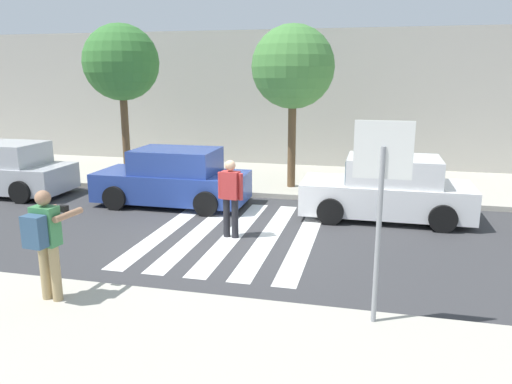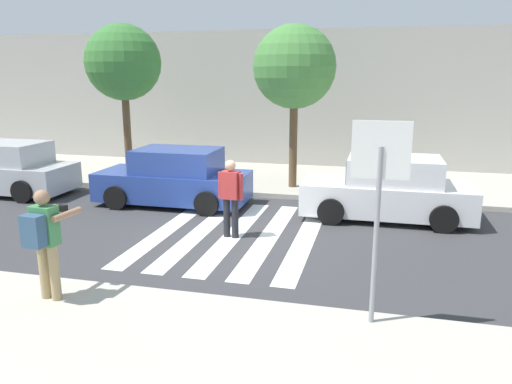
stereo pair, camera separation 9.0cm
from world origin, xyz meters
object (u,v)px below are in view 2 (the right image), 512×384
at_px(stop_sign, 379,179).
at_px(pedestrian_crossing, 231,194).
at_px(parked_car_white, 388,190).
at_px(photographer_with_backpack, 44,236).
at_px(street_tree_center, 294,68).
at_px(parked_car_blue, 174,179).
at_px(parked_car_silver, 5,170).
at_px(street_tree_west, 123,63).

xyz_separation_m(stop_sign, pedestrian_crossing, (-3.09, 3.46, -1.21)).
bearing_deg(parked_car_white, photographer_with_backpack, -129.04).
bearing_deg(stop_sign, street_tree_center, 107.31).
relative_size(pedestrian_crossing, parked_car_blue, 0.42).
relative_size(photographer_with_backpack, parked_car_silver, 0.42).
height_order(photographer_with_backpack, street_tree_center, street_tree_center).
bearing_deg(stop_sign, parked_car_white, 87.44).
bearing_deg(parked_car_silver, photographer_with_backpack, -46.18).
bearing_deg(parked_car_silver, parked_car_blue, 0.00).
bearing_deg(parked_car_blue, parked_car_white, -0.00).
relative_size(street_tree_west, street_tree_center, 1.02).
bearing_deg(parked_car_silver, stop_sign, -28.13).
xyz_separation_m(stop_sign, photographer_with_backpack, (-4.82, -0.47, -1.02)).
xyz_separation_m(photographer_with_backpack, parked_car_white, (5.08, 6.26, -0.44)).
bearing_deg(street_tree_center, stop_sign, -72.69).
bearing_deg(stop_sign, pedestrian_crossing, 131.83).
height_order(photographer_with_backpack, pedestrian_crossing, photographer_with_backpack).
bearing_deg(parked_car_silver, street_tree_west, 38.40).
relative_size(stop_sign, parked_car_silver, 0.68).
bearing_deg(pedestrian_crossing, street_tree_center, 83.31).
bearing_deg(parked_car_white, parked_car_blue, 180.00).
bearing_deg(pedestrian_crossing, photographer_with_backpack, -113.68).
height_order(parked_car_blue, parked_car_white, same).
height_order(photographer_with_backpack, street_tree_west, street_tree_west).
relative_size(parked_car_white, street_tree_west, 0.84).
relative_size(photographer_with_backpack, parked_car_white, 0.42).
xyz_separation_m(photographer_with_backpack, parked_car_silver, (-6.01, 6.26, -0.44)).
xyz_separation_m(pedestrian_crossing, street_tree_west, (-4.87, 4.60, 2.86)).
relative_size(stop_sign, parked_car_white, 0.68).
distance_m(stop_sign, street_tree_west, 11.45).
distance_m(photographer_with_backpack, street_tree_west, 9.47).
bearing_deg(photographer_with_backpack, parked_car_silver, 133.82).
distance_m(pedestrian_crossing, parked_car_blue, 3.29).
height_order(parked_car_silver, street_tree_center, street_tree_center).
bearing_deg(street_tree_west, street_tree_center, 1.09).
bearing_deg(street_tree_center, pedestrian_crossing, -96.69).
height_order(pedestrian_crossing, street_tree_center, street_tree_center).
height_order(parked_car_silver, street_tree_west, street_tree_west).
relative_size(stop_sign, parked_car_blue, 0.68).
relative_size(photographer_with_backpack, street_tree_west, 0.35).
height_order(stop_sign, parked_car_silver, stop_sign).
xyz_separation_m(parked_car_blue, street_tree_west, (-2.56, 2.27, 3.11)).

